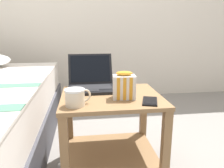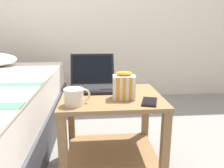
{
  "view_description": "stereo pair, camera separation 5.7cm",
  "coord_description": "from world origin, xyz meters",
  "px_view_note": "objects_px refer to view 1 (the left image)",
  "views": [
    {
      "loc": [
        -0.16,
        -1.24,
        0.9
      ],
      "look_at": [
        0.0,
        -0.04,
        0.59
      ],
      "focal_mm": 35.0,
      "sensor_mm": 36.0,
      "label": 1
    },
    {
      "loc": [
        -0.11,
        -1.25,
        0.9
      ],
      "look_at": [
        0.0,
        -0.04,
        0.59
      ],
      "focal_mm": 35.0,
      "sensor_mm": 36.0,
      "label": 2
    }
  ],
  "objects_px": {
    "laptop": "(91,82)",
    "cell_phone": "(150,101)",
    "snack_bag": "(124,86)",
    "mug_front_left": "(75,96)"
  },
  "relations": [
    {
      "from": "snack_bag",
      "to": "mug_front_left",
      "type": "bearing_deg",
      "value": -162.46
    },
    {
      "from": "mug_front_left",
      "to": "snack_bag",
      "type": "distance_m",
      "value": 0.29
    },
    {
      "from": "snack_bag",
      "to": "cell_phone",
      "type": "relative_size",
      "value": 0.98
    },
    {
      "from": "mug_front_left",
      "to": "cell_phone",
      "type": "xyz_separation_m",
      "value": [
        0.4,
        0.0,
        -0.04
      ]
    },
    {
      "from": "mug_front_left",
      "to": "snack_bag",
      "type": "relative_size",
      "value": 0.86
    },
    {
      "from": "mug_front_left",
      "to": "cell_phone",
      "type": "relative_size",
      "value": 0.84
    },
    {
      "from": "laptop",
      "to": "cell_phone",
      "type": "relative_size",
      "value": 1.88
    },
    {
      "from": "laptop",
      "to": "snack_bag",
      "type": "bearing_deg",
      "value": -53.22
    },
    {
      "from": "mug_front_left",
      "to": "cell_phone",
      "type": "bearing_deg",
      "value": 0.67
    },
    {
      "from": "laptop",
      "to": "cell_phone",
      "type": "xyz_separation_m",
      "value": [
        0.31,
        -0.32,
        -0.04
      ]
    }
  ]
}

